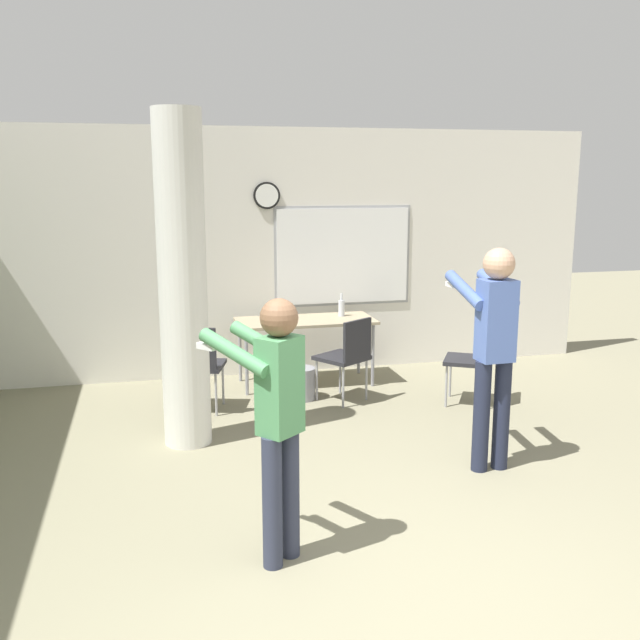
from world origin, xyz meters
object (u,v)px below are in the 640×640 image
at_px(bottle_on_table, 341,307).
at_px(folding_table, 305,324).
at_px(person_playing_front, 277,410).
at_px(person_playing_side, 493,341).
at_px(chair_table_right, 347,353).
at_px(chair_table_left, 199,361).
at_px(chair_mid_room, 475,355).

bearing_deg(bottle_on_table, folding_table, -168.20).
xyz_separation_m(person_playing_front, person_playing_side, (1.85, 0.97, 0.09)).
xyz_separation_m(chair_table_right, chair_table_left, (-1.48, 0.02, 0.00)).
relative_size(chair_table_right, person_playing_front, 0.55).
bearing_deg(chair_table_right, bottle_on_table, 78.73).
bearing_deg(chair_mid_room, chair_table_left, 171.77).
xyz_separation_m(folding_table, chair_table_left, (-1.21, -0.71, -0.16)).
bearing_deg(chair_mid_room, person_playing_side, -111.60).
bearing_deg(folding_table, person_playing_side, -71.16).
bearing_deg(bottle_on_table, chair_table_left, -153.92).
relative_size(bottle_on_table, chair_table_right, 0.29).
xyz_separation_m(folding_table, person_playing_front, (-0.96, -3.58, 0.27)).
bearing_deg(chair_mid_room, person_playing_front, -134.72).
distance_m(chair_table_right, person_playing_side, 2.05).
height_order(chair_table_right, person_playing_front, person_playing_front).
distance_m(folding_table, chair_mid_room, 1.86).
height_order(folding_table, person_playing_side, person_playing_side).
bearing_deg(chair_table_right, person_playing_side, -71.66).
bearing_deg(chair_mid_room, chair_table_right, 163.02).
height_order(person_playing_front, person_playing_side, person_playing_side).
distance_m(bottle_on_table, chair_mid_room, 1.63).
bearing_deg(person_playing_front, person_playing_side, 27.55).
distance_m(chair_table_left, chair_mid_room, 2.73).
height_order(bottle_on_table, chair_table_left, bottle_on_table).
bearing_deg(folding_table, chair_table_left, -149.48).
relative_size(chair_table_left, chair_mid_room, 1.00).
distance_m(folding_table, bottle_on_table, 0.47).
relative_size(folding_table, person_playing_front, 0.94).
xyz_separation_m(bottle_on_table, chair_table_right, (-0.16, -0.82, -0.31)).
bearing_deg(person_playing_side, person_playing_front, -152.45).
xyz_separation_m(folding_table, bottle_on_table, (0.43, 0.09, 0.15)).
xyz_separation_m(chair_table_right, person_playing_front, (-1.23, -2.85, 0.43)).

